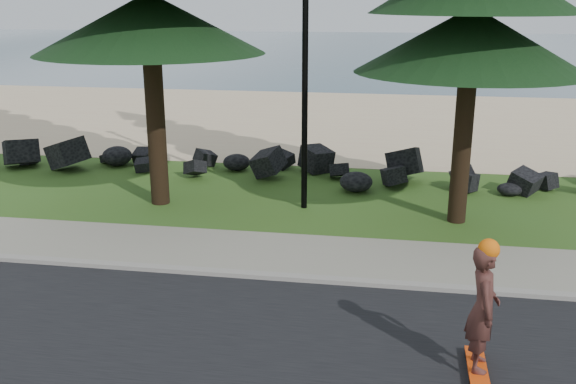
% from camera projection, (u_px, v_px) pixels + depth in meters
% --- Properties ---
extents(ground, '(160.00, 160.00, 0.00)m').
position_uv_depth(ground, '(281.00, 260.00, 12.26)').
color(ground, '#36561B').
rests_on(ground, ground).
extents(kerb, '(160.00, 0.20, 0.10)m').
position_uv_depth(kerb, '(272.00, 277.00, 11.40)').
color(kerb, gray).
rests_on(kerb, ground).
extents(sidewalk, '(160.00, 2.00, 0.08)m').
position_uv_depth(sidewalk, '(283.00, 254.00, 12.44)').
color(sidewalk, gray).
rests_on(sidewalk, ground).
extents(beach_sand, '(160.00, 15.00, 0.01)m').
position_uv_depth(beach_sand, '(342.00, 120.00, 25.94)').
color(beach_sand, '#CDAC88').
rests_on(beach_sand, ground).
extents(ocean, '(160.00, 58.00, 0.01)m').
position_uv_depth(ocean, '(374.00, 49.00, 60.38)').
color(ocean, '#325160').
rests_on(ocean, ground).
extents(seawall_boulders, '(60.00, 2.40, 1.10)m').
position_uv_depth(seawall_boulders, '(316.00, 180.00, 17.55)').
color(seawall_boulders, black).
rests_on(seawall_boulders, ground).
extents(lamp_post, '(0.25, 0.14, 8.14)m').
position_uv_depth(lamp_post, '(305.00, 29.00, 14.07)').
color(lamp_post, black).
rests_on(lamp_post, ground).
extents(skateboarder, '(0.42, 1.03, 1.91)m').
position_uv_depth(skateboarder, '(483.00, 309.00, 8.28)').
color(skateboarder, '#EA440D').
rests_on(skateboarder, ground).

